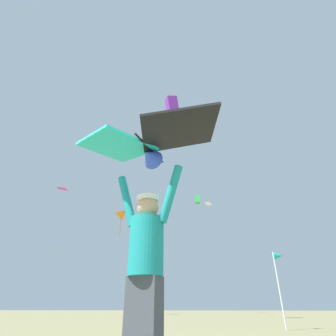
{
  "coord_description": "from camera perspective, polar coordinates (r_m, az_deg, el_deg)",
  "views": [
    {
      "loc": [
        0.8,
        -2.98,
        0.56
      ],
      "look_at": [
        0.17,
        1.04,
        2.69
      ],
      "focal_mm": 28.54,
      "sensor_mm": 36.0,
      "label": 1
    }
  ],
  "objects": [
    {
      "name": "distant_kite_white_overhead_distant",
      "position": [
        21.37,
        8.63,
        -7.48
      ],
      "size": [
        0.55,
        0.53,
        0.26
      ],
      "color": "white"
    },
    {
      "name": "distant_kite_magenta_high_right",
      "position": [
        20.49,
        -21.62,
        -4.02
      ],
      "size": [
        0.95,
        0.95,
        0.2
      ],
      "color": "#DB2393"
    },
    {
      "name": "kite_flyer_person",
      "position": [
        2.72,
        -4.78,
        -19.59
      ],
      "size": [
        0.8,
        0.42,
        1.92
      ],
      "color": "#424751",
      "rests_on": "ground"
    },
    {
      "name": "distant_kite_green_low_right",
      "position": [
        35.16,
        6.34,
        -6.73
      ],
      "size": [
        0.7,
        0.83,
        1.09
      ],
      "color": "green"
    },
    {
      "name": "held_stunt_kite",
      "position": [
        3.13,
        -4.52,
        5.38
      ],
      "size": [
        1.81,
        1.16,
        0.41
      ],
      "color": "black"
    },
    {
      "name": "distant_kite_purple_mid_right",
      "position": [
        18.53,
        0.83,
        13.25
      ],
      "size": [
        0.99,
        1.13,
        1.29
      ],
      "color": "purple"
    },
    {
      "name": "distant_kite_orange_mid_left",
      "position": [
        26.27,
        -9.98,
        -10.18
      ],
      "size": [
        1.33,
        1.32,
        2.47
      ],
      "color": "orange"
    },
    {
      "name": "marker_flag",
      "position": [
        9.32,
        22.49,
        -17.93
      ],
      "size": [
        0.3,
        0.24,
        2.1
      ],
      "color": "silver",
      "rests_on": "ground"
    }
  ]
}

